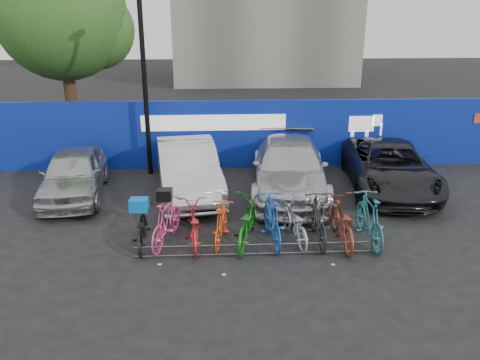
{
  "coord_description": "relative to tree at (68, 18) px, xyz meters",
  "views": [
    {
      "loc": [
        -0.9,
        -10.02,
        5.17
      ],
      "look_at": [
        -0.29,
        2.0,
        0.91
      ],
      "focal_mm": 35.0,
      "sensor_mm": 36.0,
      "label": 1
    }
  ],
  "objects": [
    {
      "name": "car_0",
      "position": [
        1.59,
        -6.64,
        -4.35
      ],
      "size": [
        2.16,
        4.37,
        1.43
      ],
      "primitive_type": "imported",
      "rotation": [
        0.0,
        0.0,
        0.12
      ],
      "color": "#A2A2A7",
      "rests_on": "ground"
    },
    {
      "name": "bike_1",
      "position": [
        4.65,
        -9.96,
        -4.5
      ],
      "size": [
        0.99,
        1.96,
        1.13
      ],
      "primitive_type": "imported",
      "rotation": [
        0.0,
        0.0,
        2.89
      ],
      "color": "#E74684",
      "rests_on": "ground"
    },
    {
      "name": "bike_3",
      "position": [
        5.94,
        -9.99,
        -4.57
      ],
      "size": [
        0.76,
        1.72,
        1.0
      ],
      "primitive_type": "imported",
      "rotation": [
        0.0,
        0.0,
        2.96
      ],
      "color": "#E9531D",
      "rests_on": "ground"
    },
    {
      "name": "bike_6",
      "position": [
        7.69,
        -9.95,
        -4.59
      ],
      "size": [
        0.92,
        1.9,
        0.96
      ],
      "primitive_type": "imported",
      "rotation": [
        0.0,
        0.0,
        3.31
      ],
      "color": "#979A9D",
      "rests_on": "ground"
    },
    {
      "name": "hoarding",
      "position": [
        6.78,
        -4.06,
        -3.86
      ],
      "size": [
        22.0,
        0.18,
        2.4
      ],
      "color": "#0A2096",
      "rests_on": "ground"
    },
    {
      "name": "cargo_topcase",
      "position": [
        4.65,
        -9.96,
        -3.81
      ],
      "size": [
        0.36,
        0.32,
        0.25
      ],
      "primitive_type": "cube",
      "rotation": [
        0.0,
        0.0,
        -0.05
      ],
      "color": "black",
      "rests_on": "bike_1"
    },
    {
      "name": "cargo_crate",
      "position": [
        4.06,
        -10.02,
        -4.03
      ],
      "size": [
        0.43,
        0.34,
        0.3
      ],
      "primitive_type": "cube",
      "rotation": [
        0.0,
        0.0,
        -0.06
      ],
      "color": "blue",
      "rests_on": "bike_0"
    },
    {
      "name": "bike_rack",
      "position": [
        6.77,
        -10.66,
        -4.91
      ],
      "size": [
        5.6,
        0.03,
        0.3
      ],
      "color": "#595B60",
      "rests_on": "ground"
    },
    {
      "name": "car_3",
      "position": [
        11.2,
        -6.54,
        -4.35
      ],
      "size": [
        3.07,
        5.47,
        1.44
      ],
      "primitive_type": "imported",
      "rotation": [
        0.0,
        0.0,
        -0.13
      ],
      "color": "black",
      "rests_on": "ground"
    },
    {
      "name": "tree",
      "position": [
        0.0,
        0.0,
        0.0
      ],
      "size": [
        5.4,
        5.2,
        7.8
      ],
      "color": "#382314",
      "rests_on": "ground"
    },
    {
      "name": "car_1",
      "position": [
        4.97,
        -6.6,
        -4.27
      ],
      "size": [
        2.41,
        5.03,
        1.59
      ],
      "primitive_type": "imported",
      "rotation": [
        0.0,
        0.0,
        0.16
      ],
      "color": "#B3B4B8",
      "rests_on": "ground"
    },
    {
      "name": "bike_4",
      "position": [
        6.54,
        -10.01,
        -4.52
      ],
      "size": [
        1.18,
        2.19,
        1.09
      ],
      "primitive_type": "imported",
      "rotation": [
        0.0,
        0.0,
        2.92
      ],
      "color": "#146514",
      "rests_on": "ground"
    },
    {
      "name": "lamppost",
      "position": [
        3.57,
        -4.66,
        -1.8
      ],
      "size": [
        0.25,
        0.5,
        6.11
      ],
      "color": "black",
      "rests_on": "ground"
    },
    {
      "name": "bike_7",
      "position": [
        8.25,
        -10.04,
        -4.49
      ],
      "size": [
        0.58,
        1.93,
        1.15
      ],
      "primitive_type": "imported",
      "rotation": [
        0.0,
        0.0,
        3.12
      ],
      "color": "#252527",
      "rests_on": "ground"
    },
    {
      "name": "bike_2",
      "position": [
        5.28,
        -10.01,
        -4.57
      ],
      "size": [
        0.81,
        1.94,
        1.0
      ],
      "primitive_type": "imported",
      "rotation": [
        0.0,
        0.0,
        3.22
      ],
      "color": "red",
      "rests_on": "ground"
    },
    {
      "name": "bike_5",
      "position": [
        7.15,
        -10.03,
        -4.48
      ],
      "size": [
        0.71,
        2.0,
        1.18
      ],
      "primitive_type": "imported",
      "rotation": [
        0.0,
        0.0,
        3.22
      ],
      "color": "#1A4AA3",
      "rests_on": "ground"
    },
    {
      "name": "car_2",
      "position": [
        8.06,
        -6.65,
        -4.28
      ],
      "size": [
        2.78,
        5.62,
        1.57
      ],
      "primitive_type": "imported",
      "rotation": [
        0.0,
        0.0,
        -0.11
      ],
      "color": "#BABABF",
      "rests_on": "ground"
    },
    {
      "name": "bike_8",
      "position": [
        8.79,
        -10.12,
        -4.53
      ],
      "size": [
        0.76,
        2.08,
        1.08
      ],
      "primitive_type": "imported",
      "rotation": [
        0.0,
        0.0,
        3.12
      ],
      "color": "maroon",
      "rests_on": "ground"
    },
    {
      "name": "bike_9",
      "position": [
        9.45,
        -10.13,
        -4.46
      ],
      "size": [
        0.58,
        2.03,
        1.22
      ],
      "primitive_type": "imported",
      "rotation": [
        0.0,
        0.0,
        3.15
      ],
      "color": "#246A79",
      "rests_on": "ground"
    },
    {
      "name": "ground",
      "position": [
        6.77,
        -10.06,
        -5.07
      ],
      "size": [
        100.0,
        100.0,
        0.0
      ],
      "primitive_type": "plane",
      "color": "black",
      "rests_on": "ground"
    },
    {
      "name": "bike_0",
      "position": [
        4.06,
        -10.02,
        -4.62
      ],
      "size": [
        0.71,
        1.74,
        0.89
      ],
      "primitive_type": "imported",
      "rotation": [
        0.0,
        0.0,
        3.21
      ],
      "color": "black",
      "rests_on": "ground"
    }
  ]
}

